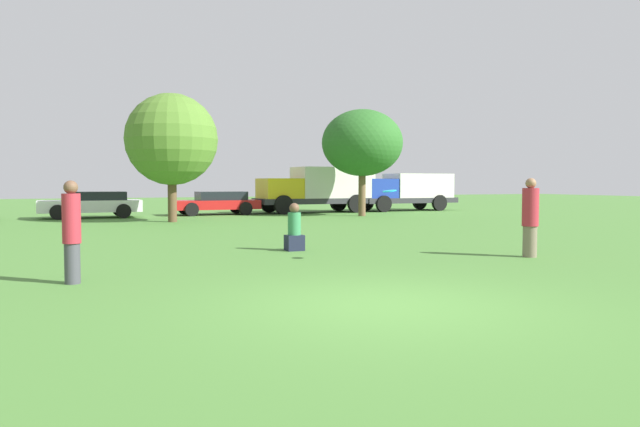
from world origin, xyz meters
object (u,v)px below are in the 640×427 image
Objects in this scene: parked_car_red at (217,202)px; delivery_truck_yellow at (320,188)px; person_thrower at (72,231)px; person_catcher at (530,217)px; delivery_truck_blue at (407,190)px; tree_2 at (362,143)px; frisbee at (389,191)px; tree_1 at (172,140)px; bystander_sitting at (294,231)px; parked_car_white at (92,204)px.

delivery_truck_yellow reaches higher than parked_car_red.
person_catcher is (9.33, -0.25, 0.01)m from person_thrower.
delivery_truck_blue is at bearing 178.38° from delivery_truck_yellow.
delivery_truck_blue is (4.99, 3.92, -2.35)m from tree_2.
person_catcher is 19.93m from parked_car_red.
parked_car_red is 0.74× the size of delivery_truck_blue.
person_thrower is 6.04m from frisbee.
tree_2 reaches higher than person_thrower.
person_thrower is at bearing -130.61° from tree_2.
tree_1 is 0.78× the size of delivery_truck_yellow.
tree_2 is 6.77m from delivery_truck_blue.
frisbee is 0.07× the size of parked_car_red.
person_catcher is 0.33× the size of tree_1.
person_catcher reaches higher than person_thrower.
tree_1 reaches higher than person_catcher.
person_catcher is 16.12m from tree_1.
person_thrower is at bearing 55.93° from delivery_truck_yellow.
tree_1 is 15.28m from delivery_truck_blue.
parked_car_red is at bearing 82.78° from bystander_sitting.
delivery_truck_blue reaches higher than person_thrower.
delivery_truck_blue is at bearing 51.06° from bystander_sitting.
bystander_sitting is 0.22× the size of tree_1.
frisbee is 3.13m from bystander_sitting.
tree_2 is (13.42, 15.65, 2.71)m from person_thrower.
delivery_truck_yellow is 1.13× the size of delivery_truck_blue.
bystander_sitting is (-1.01, 2.80, -0.99)m from frisbee.
person_thrower is 20.80m from tree_2.
person_thrower is 0.96× the size of person_catcher.
delivery_truck_yellow is (12.87, 19.65, 0.50)m from person_thrower.
tree_1 is at bearing 97.56° from frisbee.
person_thrower is 23.50m from delivery_truck_yellow.
delivery_truck_blue is (17.29, 0.37, 0.56)m from parked_car_white.
frisbee is at bearing 69.74° from delivery_truck_yellow.
frisbee is (6.01, 0.18, 0.61)m from person_thrower.
delivery_truck_blue is at bearing -113.09° from person_catcher.
delivery_truck_yellow is 5.54m from delivery_truck_blue.
parked_car_white is (1.12, 19.20, -0.20)m from person_thrower.
person_thrower is at bearing -149.24° from bystander_sitting.
frisbee is at bearing -5.83° from person_catcher.
tree_2 reaches higher than person_catcher.
bystander_sitting is 21.36m from delivery_truck_blue.
person_catcher is at bearing 0.00° from person_thrower.
parked_car_red is at bearing 0.14° from delivery_truck_yellow.
frisbee reaches higher than parked_car_white.
person_catcher is at bearing -7.35° from frisbee.
delivery_truck_yellow is (11.75, 0.45, 0.71)m from parked_car_white.
parked_car_red is at bearing 71.57° from person_thrower.
parked_car_red is 5.82m from delivery_truck_yellow.
tree_2 is at bearing 96.94° from delivery_truck_yellow.
bystander_sitting is at bearing -85.51° from tree_1.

